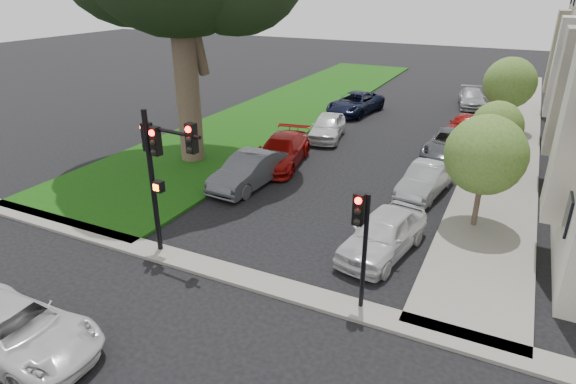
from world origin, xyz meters
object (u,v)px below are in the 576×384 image
at_px(small_tree_b, 497,126).
at_px(car_parked_0, 383,234).
at_px(small_tree_a, 485,155).
at_px(car_parked_2, 451,144).
at_px(car_parked_3, 464,124).
at_px(car_parked_5, 249,171).
at_px(car_parked_1, 425,180).
at_px(car_parked_4, 472,98).
at_px(traffic_signal_main, 160,159).
at_px(car_parked_8, 355,103).
at_px(car_parked_6, 282,151).
at_px(traffic_signal_secondary, 361,231).
at_px(small_tree_c, 510,83).
at_px(car_parked_7, 328,127).
at_px(car_cross_near, 15,331).

bearing_deg(small_tree_b, car_parked_0, -105.09).
xyz_separation_m(small_tree_a, car_parked_2, (-2.25, 8.33, -2.32)).
distance_m(small_tree_a, small_tree_b, 6.59).
height_order(car_parked_3, car_parked_5, car_parked_5).
bearing_deg(car_parked_3, small_tree_a, -69.02).
bearing_deg(car_parked_3, car_parked_0, -80.25).
distance_m(car_parked_1, car_parked_4, 18.75).
height_order(car_parked_0, car_parked_1, car_parked_0).
xyz_separation_m(small_tree_b, traffic_signal_main, (-9.59, -13.57, 1.15)).
relative_size(small_tree_b, car_parked_0, 0.81).
distance_m(small_tree_a, car_parked_8, 18.42).
bearing_deg(car_parked_8, car_parked_3, -4.91).
distance_m(traffic_signal_main, car_parked_5, 7.28).
relative_size(car_parked_2, car_parked_4, 1.13).
height_order(small_tree_b, car_parked_5, small_tree_b).
relative_size(traffic_signal_main, car_parked_8, 0.95).
bearing_deg(car_parked_6, car_parked_5, -101.89).
xyz_separation_m(small_tree_b, car_parked_6, (-10.10, -3.61, -1.70)).
xyz_separation_m(traffic_signal_secondary, car_parked_6, (-7.58, 10.01, -1.84)).
relative_size(small_tree_b, car_parked_8, 0.67).
height_order(car_parked_3, car_parked_6, car_parked_6).
bearing_deg(traffic_signal_secondary, car_parked_0, 93.43).
bearing_deg(car_parked_1, car_parked_4, 98.19).
distance_m(small_tree_b, traffic_signal_secondary, 13.85).
bearing_deg(car_parked_2, small_tree_a, -70.74).
xyz_separation_m(small_tree_a, car_parked_4, (-2.65, 21.17, -2.37)).
bearing_deg(traffic_signal_secondary, traffic_signal_main, 179.66).
bearing_deg(car_parked_1, small_tree_c, 86.36).
distance_m(car_parked_0, car_parked_3, 16.89).
height_order(small_tree_a, car_parked_6, small_tree_a).
bearing_deg(car_parked_0, car_parked_5, 166.15).
xyz_separation_m(car_parked_0, car_parked_4, (0.08, 24.75, -0.12)).
bearing_deg(car_parked_7, car_parked_6, -105.67).
distance_m(car_parked_4, car_parked_5, 22.79).
distance_m(small_tree_c, car_parked_5, 18.39).
distance_m(small_tree_c, car_parked_0, 18.72).
bearing_deg(small_tree_b, car_parked_5, -145.90).
bearing_deg(car_cross_near, car_parked_6, 0.09).
bearing_deg(car_parked_5, small_tree_b, 37.83).
bearing_deg(traffic_signal_secondary, car_parked_2, 88.95).
height_order(car_parked_6, car_parked_8, car_parked_6).
bearing_deg(car_parked_3, traffic_signal_main, -98.43).
bearing_deg(car_parked_5, car_parked_3, 63.40).
bearing_deg(car_parked_2, traffic_signal_secondary, -86.88).
height_order(traffic_signal_secondary, car_parked_2, traffic_signal_secondary).
relative_size(traffic_signal_secondary, car_parked_8, 0.68).
bearing_deg(car_parked_2, traffic_signal_main, -111.41).
relative_size(car_parked_2, car_parked_7, 1.14).
height_order(car_parked_3, car_parked_4, car_parked_4).
relative_size(car_parked_3, car_parked_6, 0.69).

